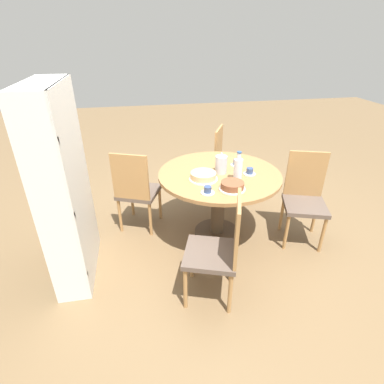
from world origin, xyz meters
name	(u,v)px	position (x,y,z in m)	size (l,w,h in m)	color
ground_plane	(217,233)	(0.00, 0.00, 0.00)	(14.00, 14.00, 0.00)	brown
dining_table	(219,186)	(0.00, 0.00, 0.60)	(1.26, 1.26, 0.76)	#473828
chair_a	(219,248)	(-0.88, 0.23, 0.50)	(0.53, 0.53, 0.96)	#A87A47
chair_b	(305,197)	(-0.22, -0.88, 0.50)	(0.53, 0.53, 0.96)	#A87A47
chair_c	(227,163)	(0.84, -0.35, 0.50)	(0.56, 0.56, 0.96)	#A87A47
chair_d	(136,189)	(0.28, 0.86, 0.50)	(0.55, 0.55, 0.96)	#A87A47
bookshelf	(67,190)	(-0.31, 1.42, 0.85)	(0.84, 0.28, 1.73)	silver
coffee_pot	(221,164)	(0.00, -0.01, 0.86)	(0.12, 0.12, 0.22)	silver
water_bottle	(238,169)	(-0.21, -0.12, 0.88)	(0.08, 0.08, 0.30)	silver
cake_main	(203,176)	(-0.12, 0.20, 0.79)	(0.28, 0.28, 0.07)	white
cake_second	(232,186)	(-0.38, -0.02, 0.79)	(0.24, 0.24, 0.07)	white
cup_a	(208,190)	(-0.40, 0.22, 0.78)	(0.12, 0.12, 0.07)	silver
cup_b	(236,163)	(0.16, -0.23, 0.78)	(0.12, 0.12, 0.07)	silver
cup_c	(250,172)	(-0.09, -0.29, 0.78)	(0.12, 0.12, 0.07)	silver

